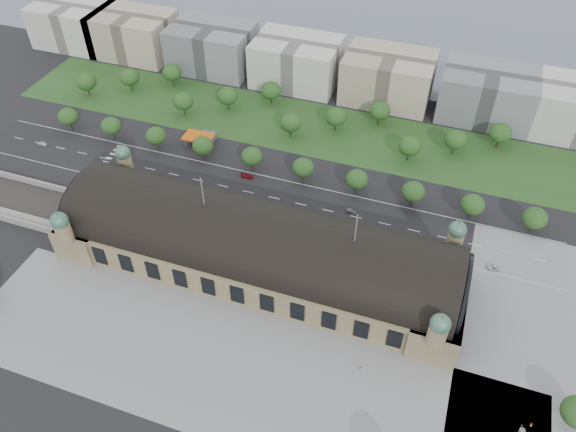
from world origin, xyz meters
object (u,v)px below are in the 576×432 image
(petrol_station, at_px, (204,136))
(traffic_car_2, at_px, (160,176))
(bus_mid, at_px, (297,215))
(parked_car_0, at_px, (152,196))
(parked_car_2, at_px, (177,197))
(bus_east, at_px, (352,227))
(parked_car_4, at_px, (204,209))
(pedestrian_5, at_px, (531,425))
(traffic_car_3, at_px, (247,176))
(parked_car_3, at_px, (194,201))
(parked_car_6, at_px, (238,216))
(pedestrian_2, at_px, (522,426))
(bus_west, at_px, (259,210))
(parked_car_1, at_px, (174,195))
(traffic_car_0, at_px, (42,143))
(traffic_car_4, at_px, (274,206))
(pedestrian_0, at_px, (360,368))
(parked_car_5, at_px, (241,211))
(traffic_car_5, at_px, (351,211))
(traffic_car_6, at_px, (493,268))

(petrol_station, bearing_deg, traffic_car_2, -102.33)
(bus_mid, bearing_deg, traffic_car_2, 86.15)
(parked_car_0, relative_size, bus_mid, 0.34)
(parked_car_2, distance_m, bus_east, 75.68)
(parked_car_4, xyz_separation_m, pedestrian_5, (131.92, -53.34, 0.24))
(traffic_car_2, bearing_deg, traffic_car_3, 116.74)
(parked_car_3, distance_m, parked_car_6, 21.27)
(bus_mid, xyz_separation_m, pedestrian_2, (91.37, -63.06, -0.99))
(parked_car_4, xyz_separation_m, bus_west, (22.31, 6.00, 1.15))
(traffic_car_3, xyz_separation_m, parked_car_0, (-33.12, -26.01, -0.08))
(petrol_station, distance_m, parked_car_4, 49.09)
(parked_car_1, bearing_deg, parked_car_2, 34.21)
(traffic_car_0, relative_size, traffic_car_4, 0.98)
(parked_car_6, distance_m, pedestrian_0, 83.52)
(traffic_car_4, bearing_deg, parked_car_3, -83.24)
(petrol_station, xyz_separation_m, parked_car_1, (4.81, -40.28, -2.22))
(traffic_car_4, xyz_separation_m, parked_car_3, (-33.17, -7.95, -0.01))
(parked_car_1, xyz_separation_m, parked_car_2, (2.01, -0.74, 0.10))
(parked_car_2, xyz_separation_m, parked_car_5, (29.02, 0.74, -0.10))
(traffic_car_0, distance_m, bus_east, 154.19)
(traffic_car_5, height_order, pedestrian_5, pedestrian_5)
(traffic_car_3, bearing_deg, traffic_car_0, 93.95)
(parked_car_2, relative_size, parked_car_6, 1.20)
(parked_car_0, distance_m, parked_car_6, 39.17)
(traffic_car_4, bearing_deg, traffic_car_5, 97.01)
(bus_mid, distance_m, pedestrian_5, 112.51)
(traffic_car_5, relative_size, parked_car_0, 1.02)
(bus_west, bearing_deg, traffic_car_4, -38.20)
(pedestrian_0, relative_size, pedestrian_2, 1.09)
(traffic_car_4, distance_m, pedestrian_0, 82.12)
(bus_west, distance_m, pedestrian_0, 81.28)
(traffic_car_2, xyz_separation_m, bus_east, (89.14, -4.26, 1.18))
(traffic_car_6, bearing_deg, bus_east, -98.32)
(traffic_car_6, distance_m, parked_car_6, 101.78)
(parked_car_3, height_order, pedestrian_2, pedestrian_2)
(parked_car_0, xyz_separation_m, pedestrian_5, (156.22, -53.34, 0.14))
(traffic_car_2, height_order, parked_car_1, parked_car_1)
(traffic_car_3, distance_m, bus_mid, 33.99)
(traffic_car_2, xyz_separation_m, bus_mid, (65.85, -4.49, 1.13))
(parked_car_0, bearing_deg, parked_car_1, 78.79)
(traffic_car_2, relative_size, traffic_car_6, 0.95)
(traffic_car_5, height_order, parked_car_2, parked_car_2)
(traffic_car_0, bearing_deg, parked_car_5, 84.35)
(traffic_car_4, bearing_deg, traffic_car_2, -98.51)
(parked_car_4, relative_size, bus_mid, 0.30)
(parked_car_1, distance_m, pedestrian_2, 156.89)
(parked_car_4, distance_m, pedestrian_2, 140.35)
(pedestrian_0, bearing_deg, parked_car_1, 140.47)
(traffic_car_5, bearing_deg, parked_car_2, 108.28)
(parked_car_0, xyz_separation_m, parked_car_5, (39.09, 4.00, -0.02))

